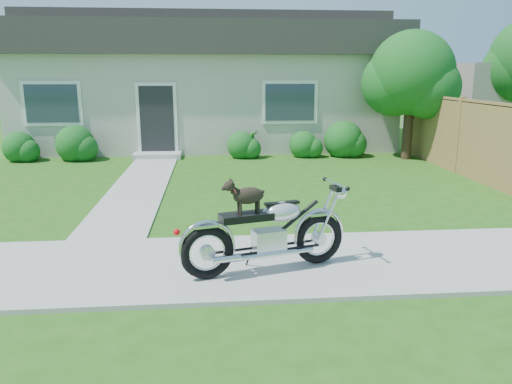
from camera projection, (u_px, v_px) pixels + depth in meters
ground at (205, 266)px, 6.58m from camera, size 80.00×80.00×0.00m
sidewalk at (205, 265)px, 6.58m from camera, size 24.00×2.20×0.04m
walkway at (141, 184)px, 11.29m from camera, size 1.20×8.00×0.03m
house at (207, 82)px, 17.69m from camera, size 12.60×7.03×4.50m
fence at (459, 136)px, 12.47m from camera, size 0.12×6.62×1.90m
tree_near at (416, 77)px, 14.10m from camera, size 2.47×2.39×3.66m
shrub_row at (205, 144)px, 14.70m from camera, size 10.50×1.17×1.17m
potted_plant_left at (65, 149)px, 14.43m from camera, size 0.79×0.76×0.67m
potted_plant_right at (253, 144)px, 14.88m from camera, size 0.58×0.58×0.81m
motorcycle_with_dog at (268, 231)px, 6.22m from camera, size 2.18×0.88×1.20m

